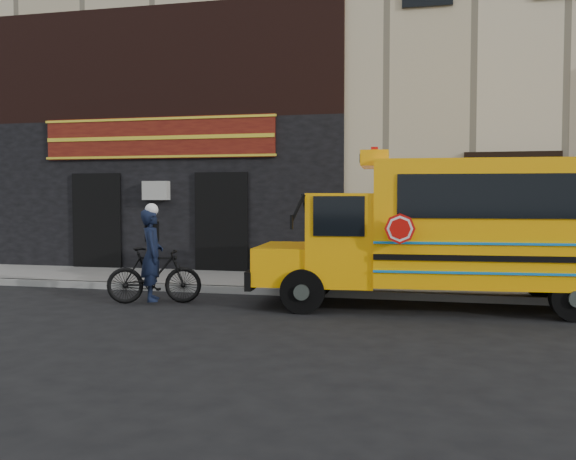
# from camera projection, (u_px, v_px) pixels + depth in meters

# --- Properties ---
(ground) EXTENTS (120.00, 120.00, 0.00)m
(ground) POSITION_uv_depth(u_px,v_px,m) (296.00, 320.00, 10.87)
(ground) COLOR black
(ground) RESTS_ON ground
(curb) EXTENTS (40.00, 0.20, 0.15)m
(curb) POSITION_uv_depth(u_px,v_px,m) (323.00, 293.00, 13.39)
(curb) COLOR gray
(curb) RESTS_ON ground
(sidewalk) EXTENTS (40.00, 3.00, 0.15)m
(sidewalk) POSITION_uv_depth(u_px,v_px,m) (335.00, 284.00, 14.85)
(sidewalk) COLOR slate
(sidewalk) RESTS_ON ground
(building) EXTENTS (20.00, 10.70, 12.00)m
(building) POSITION_uv_depth(u_px,v_px,m) (365.00, 72.00, 20.72)
(building) COLOR beige
(building) RESTS_ON sidewalk
(school_bus) EXTENTS (7.04, 2.73, 2.92)m
(school_bus) POSITION_uv_depth(u_px,v_px,m) (461.00, 228.00, 11.89)
(school_bus) COLOR black
(school_bus) RESTS_ON ground
(bicycle) EXTENTS (1.90, 1.05, 1.10)m
(bicycle) POSITION_uv_depth(u_px,v_px,m) (154.00, 275.00, 12.52)
(bicycle) COLOR black
(bicycle) RESTS_ON ground
(cyclist) EXTENTS (0.66, 0.78, 1.80)m
(cyclist) POSITION_uv_depth(u_px,v_px,m) (152.00, 257.00, 12.52)
(cyclist) COLOR black
(cyclist) RESTS_ON ground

